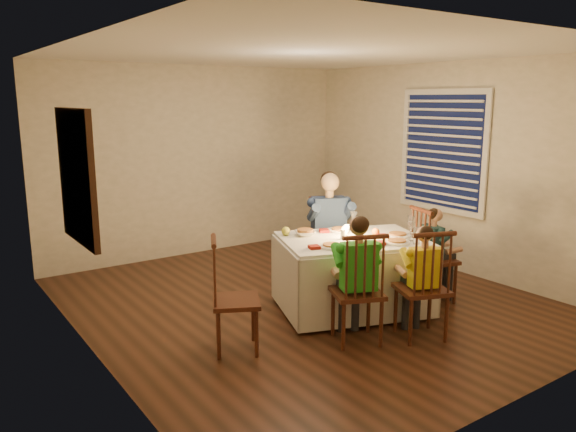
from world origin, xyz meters
TOP-DOWN VIEW (x-y plane):
  - ground at (0.00, 0.00)m, footprint 5.00×5.00m
  - wall_left at (-2.25, 0.00)m, footprint 0.02×5.00m
  - wall_right at (2.25, 0.00)m, footprint 0.02×5.00m
  - wall_back at (0.00, 2.50)m, footprint 4.50×0.02m
  - ceiling at (0.00, 0.00)m, footprint 5.00×5.00m
  - dining_table at (0.25, -0.44)m, footprint 1.73×1.49m
  - chair_adult at (0.56, 0.31)m, footprint 0.55×0.54m
  - chair_near_left at (-0.24, -1.07)m, footprint 0.55×0.54m
  - chair_near_right at (0.31, -1.33)m, footprint 0.55×0.53m
  - chair_end at (1.14, -0.75)m, footprint 0.50×0.52m
  - chair_extra at (-1.21, -0.60)m, footprint 0.54×0.55m
  - adult at (0.56, 0.31)m, footprint 0.65×0.63m
  - child_green at (-0.24, -1.07)m, footprint 0.52×0.50m
  - child_yellow at (0.31, -1.33)m, footprint 0.44×0.42m
  - child_teal at (1.14, -0.75)m, footprint 0.38×0.40m
  - setting_adult at (0.35, -0.12)m, footprint 0.33×0.33m
  - setting_green at (-0.14, -0.59)m, footprint 0.33×0.33m
  - setting_yellow at (0.48, -0.83)m, footprint 0.33×0.33m
  - setting_teal at (0.70, -0.63)m, footprint 0.33×0.33m
  - candle_left at (0.15, -0.41)m, footprint 0.06×0.06m
  - candle_right at (0.34, -0.47)m, footprint 0.06×0.06m
  - squash at (-0.23, 0.05)m, footprint 0.09×0.09m
  - orange_fruit at (0.52, -0.49)m, footprint 0.08×0.08m
  - serving_bowl at (-0.08, -0.07)m, footprint 0.27×0.27m
  - wall_mirror at (-2.22, 0.30)m, footprint 0.06×0.95m
  - window_blinds at (2.21, 0.10)m, footprint 0.07×1.34m

SIDE VIEW (x-z plane):
  - ground at x=0.00m, z-range 0.00..0.00m
  - chair_adult at x=0.56m, z-range -0.52..0.52m
  - chair_near_left at x=-0.24m, z-range -0.52..0.52m
  - chair_near_right at x=0.31m, z-range -0.52..0.52m
  - chair_end at x=1.14m, z-range -0.52..0.52m
  - chair_extra at x=-1.21m, z-range -0.51..0.51m
  - adult at x=0.56m, z-range -0.67..0.67m
  - child_green at x=-0.24m, z-range -0.58..0.58m
  - child_yellow at x=0.31m, z-range -0.53..0.53m
  - child_teal at x=1.14m, z-range -0.51..0.51m
  - dining_table at x=0.25m, z-range 0.18..0.91m
  - setting_adult at x=0.35m, z-range 0.76..0.78m
  - setting_green at x=-0.14m, z-range 0.76..0.78m
  - setting_yellow at x=0.48m, z-range 0.76..0.78m
  - setting_teal at x=0.70m, z-range 0.76..0.78m
  - serving_bowl at x=-0.08m, z-range 0.76..0.81m
  - orange_fruit at x=0.52m, z-range 0.76..0.84m
  - squash at x=-0.23m, z-range 0.76..0.85m
  - candle_left at x=0.15m, z-range 0.76..0.86m
  - candle_right at x=0.34m, z-range 0.76..0.86m
  - wall_left at x=-2.25m, z-range 0.00..2.60m
  - wall_right at x=2.25m, z-range 0.00..2.60m
  - wall_back at x=0.00m, z-range 0.00..2.60m
  - wall_mirror at x=-2.22m, z-range 0.92..2.08m
  - window_blinds at x=2.21m, z-range 0.73..2.27m
  - ceiling at x=0.00m, z-range 2.60..2.60m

